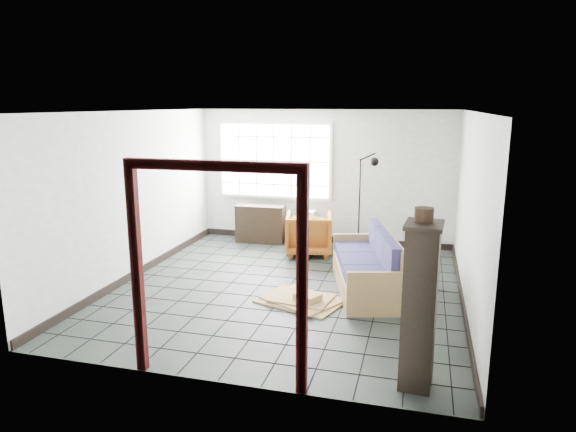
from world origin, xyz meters
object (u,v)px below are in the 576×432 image
(armchair, at_px, (309,232))
(side_table, at_px, (306,221))
(futon_sofa, at_px, (369,269))
(tall_shelf, at_px, (420,305))

(armchair, distance_m, side_table, 0.59)
(futon_sofa, relative_size, side_table, 3.20)
(armchair, height_order, side_table, armchair)
(futon_sofa, height_order, tall_shelf, tall_shelf)
(futon_sofa, height_order, armchair, futon_sofa)
(futon_sofa, bearing_deg, tall_shelf, -88.66)
(side_table, distance_m, tall_shelf, 5.18)
(armchair, bearing_deg, futon_sofa, 116.37)
(side_table, bearing_deg, armchair, -72.05)
(futon_sofa, distance_m, tall_shelf, 2.66)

